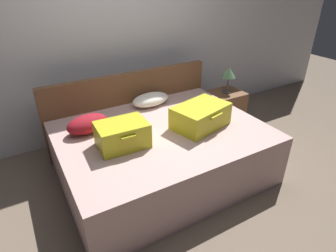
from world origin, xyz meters
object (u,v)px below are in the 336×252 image
bed (163,152)px  pillow_near_headboard (151,99)px  table_lamp (229,74)px  hard_case_medium (122,135)px  pillow_center_head (87,124)px  nightstand (225,109)px  hard_case_large (200,116)px

bed → pillow_near_headboard: bearing=73.7°
table_lamp → hard_case_medium: bearing=-161.1°
bed → table_lamp: size_ratio=5.86×
pillow_near_headboard → table_lamp: 1.14m
hard_case_medium → pillow_center_head: 0.46m
hard_case_medium → pillow_center_head: size_ratio=1.11×
bed → table_lamp: table_lamp is taller
nightstand → table_lamp: bearing=0.0°
pillow_near_headboard → nightstand: (1.12, -0.08, -0.36)m
hard_case_medium → table_lamp: 1.86m
bed → nightstand: bed is taller
pillow_center_head → table_lamp: bearing=5.4°
hard_case_large → table_lamp: size_ratio=1.82×
pillow_near_headboard → pillow_center_head: 0.88m
hard_case_medium → nightstand: (1.76, 0.60, -0.41)m
hard_case_large → hard_case_medium: same height
bed → hard_case_medium: hard_case_medium is taller
hard_case_medium → table_lamp: bearing=21.4°
nightstand → pillow_near_headboard: bearing=175.8°
pillow_center_head → nightstand: 2.00m
hard_case_medium → nightstand: hard_case_medium is taller
pillow_near_headboard → nightstand: size_ratio=0.92×
bed → hard_case_large: hard_case_large is taller
bed → hard_case_large: size_ratio=3.21×
hard_case_large → pillow_near_headboard: (-0.20, 0.73, -0.05)m
hard_case_large → pillow_near_headboard: hard_case_large is taller
bed → hard_case_large: 0.56m
nightstand → hard_case_medium: bearing=-161.1°
bed → hard_case_large: (0.38, -0.12, 0.39)m
table_lamp → bed: bearing=-158.0°
bed → pillow_near_headboard: (0.18, 0.61, 0.35)m
hard_case_medium → table_lamp: size_ratio=1.33×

